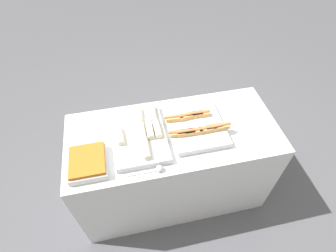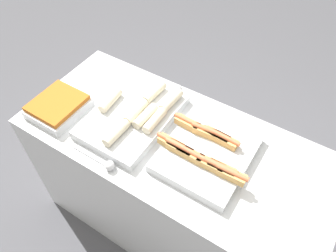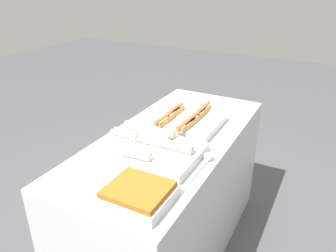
# 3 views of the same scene
# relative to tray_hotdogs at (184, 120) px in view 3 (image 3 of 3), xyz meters

# --- Properties ---
(ground_plane) EXTENTS (12.00, 12.00, 0.00)m
(ground_plane) POSITION_rel_tray_hotdogs_xyz_m (-0.17, 0.00, -0.91)
(ground_plane) COLOR #4C4C51
(counter) EXTENTS (1.57, 0.70, 0.87)m
(counter) POSITION_rel_tray_hotdogs_xyz_m (-0.17, 0.00, -0.47)
(counter) COLOR silver
(counter) RESTS_ON ground_plane
(tray_hotdogs) EXTENTS (0.45, 0.45, 0.10)m
(tray_hotdogs) POSITION_rel_tray_hotdogs_xyz_m (0.00, 0.00, 0.00)
(tray_hotdogs) COLOR silver
(tray_hotdogs) RESTS_ON counter
(tray_wraps) EXTENTS (0.36, 0.53, 0.10)m
(tray_wraps) POSITION_rel_tray_hotdogs_xyz_m (-0.41, 0.01, -0.00)
(tray_wraps) COLOR silver
(tray_wraps) RESTS_ON counter
(tray_side_front) EXTENTS (0.24, 0.27, 0.07)m
(tray_side_front) POSITION_rel_tray_hotdogs_xyz_m (-0.78, -0.16, -0.00)
(tray_side_front) COLOR silver
(tray_side_front) RESTS_ON counter
(serving_spoon_near) EXTENTS (0.25, 0.05, 0.05)m
(serving_spoon_near) POSITION_rel_tray_hotdogs_xyz_m (-0.35, -0.29, -0.02)
(serving_spoon_near) COLOR silver
(serving_spoon_near) RESTS_ON counter
(serving_spoon_far) EXTENTS (0.24, 0.05, 0.05)m
(serving_spoon_far) POSITION_rel_tray_hotdogs_xyz_m (-0.35, 0.30, -0.02)
(serving_spoon_far) COLOR silver
(serving_spoon_far) RESTS_ON counter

